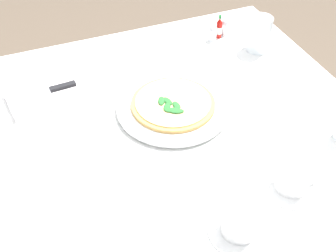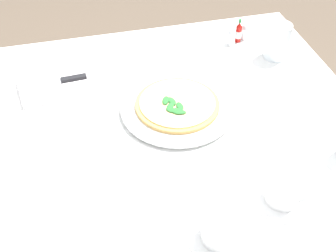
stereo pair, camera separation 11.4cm
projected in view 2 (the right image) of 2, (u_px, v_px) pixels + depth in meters
The scene contains 11 objects.
dining_table at pixel (159, 186), 1.17m from camera, with size 1.20×1.20×0.74m.
pizza_plate at pixel (177, 108), 1.21m from camera, with size 0.31×0.31×0.02m.
pizza at pixel (177, 104), 1.20m from camera, with size 0.23×0.23×0.02m.
coffee_cup_left_edge at pixel (220, 230), 0.89m from camera, with size 0.13×0.13×0.07m.
coffee_cup_near_right at pixel (283, 192), 0.97m from camera, with size 0.13×0.13×0.06m.
water_glass_center_back at pixel (277, 43), 1.38m from camera, with size 0.08×0.08×0.11m.
napkin_folded at pixel (58, 85), 1.28m from camera, with size 0.24×0.16×0.02m.
dinner_knife at pixel (56, 82), 1.27m from camera, with size 0.20×0.03×0.01m.
hot_sauce_bottle at pixel (239, 32), 1.45m from camera, with size 0.02×0.02×0.08m.
salt_shaker at pixel (231, 37), 1.45m from camera, with size 0.03×0.03×0.06m.
pepper_shaker at pixel (245, 32), 1.47m from camera, with size 0.03×0.03×0.06m.
Camera 2 is at (0.16, 0.74, 1.53)m, focal length 46.81 mm.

